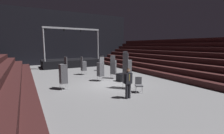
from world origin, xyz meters
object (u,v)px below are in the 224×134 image
(chair_stack_front_left, at_px, (113,67))
(chair_stack_mid_left, at_px, (101,69))
(equipment_road_case, at_px, (123,77))
(man_with_tie, at_px, (128,81))
(stage_riser, at_px, (71,62))
(chair_stack_mid_centre, at_px, (125,63))
(chair_stack_rear_right, at_px, (101,63))
(loose_chair_near_man, at_px, (139,84))
(chair_stack_front_right, at_px, (84,66))
(chair_stack_rear_left, at_px, (127,71))
(chair_stack_mid_right, at_px, (63,73))

(chair_stack_front_left, height_order, chair_stack_mid_left, chair_stack_front_left)
(equipment_road_case, bearing_deg, man_with_tie, -119.22)
(stage_riser, bearing_deg, man_with_tie, -92.71)
(equipment_road_case, bearing_deg, chair_stack_mid_centre, 51.84)
(chair_stack_rear_right, bearing_deg, loose_chair_near_man, 124.16)
(man_with_tie, xyz_separation_m, chair_stack_front_right, (0.21, 7.84, -0.05))
(stage_riser, distance_m, chair_stack_front_right, 6.59)
(chair_stack_front_left, height_order, loose_chair_near_man, chair_stack_front_left)
(chair_stack_rear_left, relative_size, equipment_road_case, 2.66)
(chair_stack_mid_right, distance_m, chair_stack_mid_centre, 6.76)
(stage_riser, xyz_separation_m, chair_stack_mid_left, (-0.19, -9.87, 0.42))
(chair_stack_rear_right, bearing_deg, chair_stack_mid_centre, 150.36)
(chair_stack_mid_centre, xyz_separation_m, equipment_road_case, (-1.67, -2.13, -0.84))
(stage_riser, relative_size, chair_stack_front_right, 4.08)
(stage_riser, bearing_deg, chair_stack_front_right, -94.11)
(man_with_tie, distance_m, equipment_road_case, 4.26)
(chair_stack_front_left, xyz_separation_m, chair_stack_mid_left, (-1.39, -0.34, -0.04))
(chair_stack_front_left, bearing_deg, loose_chair_near_man, -51.90)
(chair_stack_front_right, distance_m, chair_stack_mid_centre, 4.08)
(stage_riser, relative_size, loose_chair_near_man, 7.75)
(man_with_tie, height_order, chair_stack_rear_left, chair_stack_rear_left)
(equipment_road_case, distance_m, loose_chair_near_man, 3.18)
(stage_riser, relative_size, chair_stack_mid_centre, 3.18)
(chair_stack_rear_right, bearing_deg, stage_riser, -24.05)
(chair_stack_mid_right, bearing_deg, stage_riser, -24.02)
(chair_stack_front_left, distance_m, chair_stack_front_right, 3.40)
(man_with_tie, distance_m, chair_stack_front_left, 5.24)
(chair_stack_front_right, relative_size, loose_chair_near_man, 1.90)
(man_with_tie, relative_size, chair_stack_front_left, 0.82)
(chair_stack_rear_left, bearing_deg, chair_stack_front_right, 167.28)
(chair_stack_mid_right, height_order, chair_stack_rear_left, chair_stack_rear_left)
(loose_chair_near_man, bearing_deg, stage_riser, -60.32)
(chair_stack_mid_left, xyz_separation_m, equipment_road_case, (1.56, -0.87, -0.67))
(stage_riser, height_order, chair_stack_front_left, stage_riser)
(stage_riser, height_order, chair_stack_rear_right, stage_riser)
(chair_stack_mid_right, distance_m, equipment_road_case, 4.76)
(man_with_tie, xyz_separation_m, loose_chair_near_man, (1.23, 0.61, -0.41))
(chair_stack_front_left, bearing_deg, chair_stack_rear_right, 125.22)
(chair_stack_front_right, relative_size, chair_stack_mid_left, 0.91)
(chair_stack_front_left, xyz_separation_m, equipment_road_case, (0.18, -1.21, -0.72))
(stage_riser, distance_m, equipment_road_case, 10.83)
(chair_stack_mid_centre, distance_m, chair_stack_rear_right, 3.52)
(chair_stack_front_right, height_order, chair_stack_mid_left, chair_stack_mid_left)
(chair_stack_rear_left, bearing_deg, man_with_tie, -53.60)
(chair_stack_mid_centre, bearing_deg, chair_stack_front_right, 5.96)
(chair_stack_mid_centre, height_order, equipment_road_case, chair_stack_mid_centre)
(chair_stack_mid_centre, bearing_deg, chair_stack_rear_left, 93.39)
(chair_stack_mid_right, bearing_deg, equipment_road_case, -95.46)
(man_with_tie, height_order, loose_chair_near_man, man_with_tie)
(chair_stack_front_left, distance_m, chair_stack_rear_right, 4.39)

